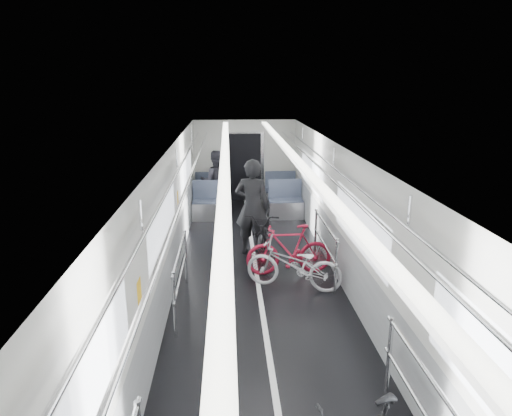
{
  "coord_description": "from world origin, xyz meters",
  "views": [
    {
      "loc": [
        -0.5,
        -6.5,
        3.53
      ],
      "look_at": [
        0.0,
        1.57,
        1.25
      ],
      "focal_mm": 32.0,
      "sensor_mm": 36.0,
      "label": 1
    }
  ],
  "objects": [
    {
      "name": "bike_right_mid",
      "position": [
        0.6,
        0.75,
        0.44
      ],
      "size": [
        1.78,
        1.12,
        0.88
      ],
      "primitive_type": "imported",
      "rotation": [
        0.0,
        0.0,
        -1.91
      ],
      "color": "#AEAFB3",
      "rests_on": "floor"
    },
    {
      "name": "car_shell",
      "position": [
        0.0,
        1.78,
        1.13
      ],
      "size": [
        3.02,
        14.01,
        2.41
      ],
      "color": "black",
      "rests_on": "ground"
    },
    {
      "name": "person_standing",
      "position": [
        -0.02,
        2.49,
        1.0
      ],
      "size": [
        0.83,
        0.66,
        2.01
      ],
      "primitive_type": "imported",
      "rotation": [
        0.0,
        0.0,
        2.87
      ],
      "color": "black",
      "rests_on": "floor"
    },
    {
      "name": "bike_right_far",
      "position": [
        0.61,
        1.37,
        0.48
      ],
      "size": [
        1.63,
        0.54,
        0.97
      ],
      "primitive_type": "imported",
      "rotation": [
        0.0,
        0.0,
        -1.52
      ],
      "color": "maroon",
      "rests_on": "floor"
    },
    {
      "name": "person_seated",
      "position": [
        -0.84,
        5.71,
        0.85
      ],
      "size": [
        0.84,
        0.66,
        1.7
      ],
      "primitive_type": "imported",
      "rotation": [
        0.0,
        0.0,
        3.16
      ],
      "color": "#2D2B33",
      "rests_on": "floor"
    },
    {
      "name": "bike_aisle",
      "position": [
        0.22,
        2.39,
        0.5
      ],
      "size": [
        0.97,
        1.98,
        1.0
      ],
      "primitive_type": "imported",
      "rotation": [
        0.0,
        0.0,
        -0.17
      ],
      "color": "black",
      "rests_on": "floor"
    }
  ]
}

